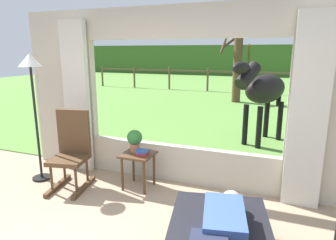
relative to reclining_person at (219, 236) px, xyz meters
The scene contains 14 objects.
back_wall_with_window 2.29m from the reclining_person, 117.22° to the left, with size 5.20×0.12×2.55m.
curtain_panel_left 3.30m from the reclining_person, 146.24° to the left, with size 0.44×0.10×2.40m, color beige.
curtain_panel_right 2.04m from the reclining_person, 68.84° to the left, with size 0.44×0.10×2.40m, color beige.
outdoor_pasture_lawn 12.88m from the reclining_person, 94.43° to the left, with size 36.00×21.68×0.02m, color #568438.
distant_hill_ridge 22.71m from the reclining_person, 92.51° to the left, with size 36.00×2.00×2.40m, color #395E26.
reclining_person is the anchor object (origin of this frame).
rocking_chair 2.67m from the reclining_person, 153.09° to the left, with size 0.59×0.76×1.12m.
side_table 2.09m from the reclining_person, 134.30° to the left, with size 0.44×0.44×0.52m.
potted_plant 2.19m from the reclining_person, 134.70° to the left, with size 0.22×0.22×0.32m.
book_stack 1.98m from the reclining_person, 133.55° to the left, with size 0.18×0.16×0.08m.
floor_lamp_left 3.39m from the reclining_person, 157.82° to the left, with size 0.32×0.32×1.90m.
horse 4.33m from the reclining_person, 89.60° to the left, with size 1.14×1.76×1.73m.
pasture_tree 9.51m from the reclining_person, 97.49° to the left, with size 1.10×1.12×2.86m.
pasture_fence_line 12.16m from the reclining_person, 94.69° to the left, with size 16.10×0.10×1.10m.
Camera 1 is at (1.35, -1.73, 1.94)m, focal length 31.54 mm.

